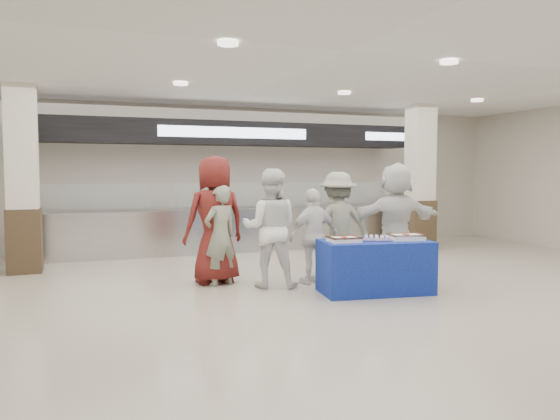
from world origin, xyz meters
name	(u,v)px	position (x,y,z in m)	size (l,w,h in m)	color
ground	(345,309)	(0.00, 0.00, 0.00)	(14.00, 14.00, 0.00)	#BDB6A1
serving_line	(231,198)	(0.00, 5.40, 1.16)	(8.70, 0.85, 2.80)	#B6B8BD
column_left	(23,184)	(-4.00, 4.20, 1.53)	(0.55, 0.55, 3.20)	#372819
column_right	(420,181)	(4.00, 4.20, 1.53)	(0.55, 0.55, 3.20)	#372819
display_table	(375,267)	(0.84, 0.70, 0.38)	(1.55, 0.78, 0.75)	#162D97
sheet_cake_left	(344,239)	(0.35, 0.73, 0.79)	(0.43, 0.34, 0.09)	white
sheet_cake_right	(406,236)	(1.29, 0.63, 0.80)	(0.53, 0.46, 0.10)	white
cupcake_tray	(377,238)	(0.87, 0.73, 0.78)	(0.47, 0.43, 0.06)	#A7A7AC
civilian_maroon	(215,220)	(-1.14, 2.16, 0.99)	(0.97, 0.63, 1.98)	maroon
soldier_a	(220,235)	(-1.11, 1.98, 0.76)	(0.56, 0.37, 1.53)	gray
chef_tall	(270,228)	(-0.43, 1.60, 0.89)	(0.86, 0.67, 1.78)	white
chef_short	(314,236)	(0.28, 1.60, 0.74)	(0.87, 0.36, 1.48)	white
soldier_b	(338,225)	(0.85, 1.92, 0.86)	(1.12, 0.64, 1.73)	gray
civilian_white	(395,220)	(1.78, 1.68, 0.94)	(1.74, 0.56, 1.88)	white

